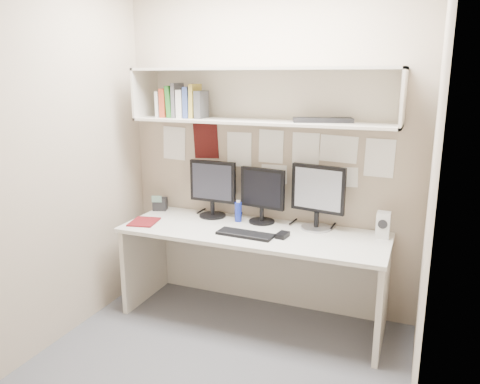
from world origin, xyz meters
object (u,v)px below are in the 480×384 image
at_px(desk, 253,275).
at_px(desk_phone, 160,204).
at_px(monitor_center, 262,193).
at_px(maroon_notebook, 144,222).
at_px(monitor_right, 318,195).
at_px(speaker, 383,225).
at_px(monitor_left, 213,186).
at_px(keyboard, 245,234).

relative_size(desk, desk_phone, 14.42).
xyz_separation_m(monitor_center, maroon_notebook, (-0.86, -0.36, -0.23)).
bearing_deg(monitor_right, maroon_notebook, -153.84).
bearing_deg(maroon_notebook, speaker, -0.68).
relative_size(monitor_left, speaker, 2.46).
bearing_deg(speaker, monitor_left, 178.49).
xyz_separation_m(maroon_notebook, desk_phone, (-0.07, 0.36, 0.05)).
xyz_separation_m(monitor_left, keyboard, (0.42, -0.35, -0.24)).
relative_size(desk, monitor_center, 4.60).
relative_size(desk, monitor_left, 4.31).
bearing_deg(desk_phone, maroon_notebook, -96.33).
distance_m(speaker, maroon_notebook, 1.82).
height_order(monitor_left, maroon_notebook, monitor_left).
xyz_separation_m(monitor_center, keyboard, (-0.01, -0.35, -0.23)).
xyz_separation_m(desk, keyboard, (-0.01, -0.13, 0.37)).
bearing_deg(speaker, desk, -168.49).
distance_m(monitor_left, monitor_right, 0.87).
distance_m(keyboard, speaker, 0.99).
xyz_separation_m(monitor_center, speaker, (0.92, -0.02, -0.14)).
height_order(monitor_left, keyboard, monitor_left).
bearing_deg(desk_phone, monitor_center, -17.60).
bearing_deg(monitor_left, desk_phone, -178.54).
xyz_separation_m(monitor_right, maroon_notebook, (-1.30, -0.36, -0.26)).
bearing_deg(monitor_right, monitor_left, -169.51).
height_order(monitor_right, speaker, monitor_right).
distance_m(monitor_left, maroon_notebook, 0.62).
relative_size(monitor_right, maroon_notebook, 2.02).
relative_size(monitor_right, keyboard, 1.17).
xyz_separation_m(keyboard, speaker, (0.93, 0.33, 0.08)).
relative_size(monitor_center, desk_phone, 3.13).
height_order(desk, monitor_right, monitor_right).
height_order(speaker, desk_phone, speaker).
bearing_deg(monitor_right, desk, -142.71).
bearing_deg(keyboard, speaker, 23.02).
height_order(monitor_center, desk_phone, monitor_center).
xyz_separation_m(monitor_left, desk_phone, (-0.51, -0.00, -0.20)).
relative_size(speaker, maroon_notebook, 0.78).
distance_m(monitor_left, monitor_center, 0.43).
relative_size(monitor_left, maroon_notebook, 1.91).
bearing_deg(monitor_right, keyboard, -130.92).
height_order(monitor_center, speaker, monitor_center).
distance_m(monitor_left, keyboard, 0.60).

